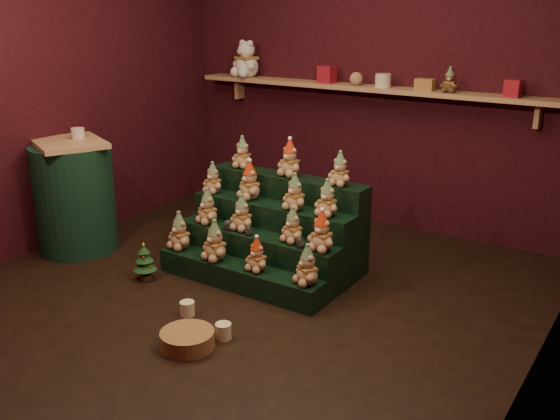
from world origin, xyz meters
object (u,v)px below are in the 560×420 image
Objects in this scene: mug_right at (223,331)px; brown_bear at (450,80)px; white_bear at (246,54)px; snow_globe_c at (300,242)px; mug_left at (187,309)px; wicker_basket at (187,339)px; riser_tier_front at (239,276)px; mini_christmas_tree at (145,261)px; snow_globe_a at (227,225)px; side_table at (75,197)px; snow_globe_b at (249,230)px.

brown_bear reaches higher than mug_right.
snow_globe_c is at bearing -27.08° from white_bear.
mug_left is 0.30× the size of wicker_basket.
brown_bear reaches higher than riser_tier_front.
mini_christmas_tree reaches higher than mug_right.
snow_globe_a reaches higher than wicker_basket.
side_table reaches higher than wicker_basket.
snow_globe_b is 0.78× the size of mug_left.
side_table is 2.26m from white_bear.
brown_bear reaches higher than wicker_basket.
riser_tier_front is 13.96× the size of mug_left.
white_bear is at bearing 123.35° from mug_right.
mini_christmas_tree is at bearing 148.63° from wicker_basket.
snow_globe_a reaches higher than mug_right.
riser_tier_front is 0.75m from mini_christmas_tree.
snow_globe_a is at bearing -132.01° from brown_bear.
riser_tier_front is 1.68m from side_table.
side_table is at bearing 171.34° from mini_christmas_tree.
riser_tier_front is 0.77m from mug_right.
mini_christmas_tree is 1.14m from mug_right.
mug_left is at bearing -21.60° from mini_christmas_tree.
mini_christmas_tree is 2.99× the size of mug_right.
white_bear reaches higher than mug_right.
mini_christmas_tree is 3.09× the size of mug_left.
snow_globe_a is at bearing 144.35° from riser_tier_front.
wicker_basket is (0.28, -1.03, -0.35)m from snow_globe_b.
snow_globe_c is 0.41× the size of brown_bear.
snow_globe_a is 1.08m from mug_right.
white_bear is at bearing 119.36° from wicker_basket.
riser_tier_front is at bearing -38.25° from white_bear.
snow_globe_b is at bearing -36.17° from white_bear.
side_table is at bearing -84.29° from white_bear.
snow_globe_c is 1.24m from mini_christmas_tree.
mini_christmas_tree is at bearing -58.02° from white_bear.
mini_christmas_tree is at bearing 15.49° from side_table.
mug_right is (2.01, -0.52, -0.42)m from side_table.
riser_tier_front is at bearing 22.92° from mini_christmas_tree.
riser_tier_front is at bearing -124.12° from brown_bear.
riser_tier_front is 0.42m from snow_globe_a.
mug_right is at bearing -15.23° from mug_left.
snow_globe_a is (-0.22, 0.16, 0.31)m from riser_tier_front.
snow_globe_c is at bearing 0.00° from snow_globe_a.
mug_right is (-0.06, -0.82, -0.35)m from snow_globe_c.
white_bear is (-1.67, 1.63, 1.15)m from snow_globe_c.
wicker_basket is at bearing -73.15° from riser_tier_front.
snow_globe_a and snow_globe_c have the same top height.
wicker_basket is at bearing -48.18° from mug_left.
white_bear is at bearing 124.53° from riser_tier_front.
white_bear reaches higher than side_table.
white_bear reaches higher than brown_bear.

